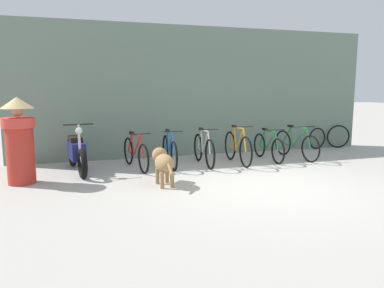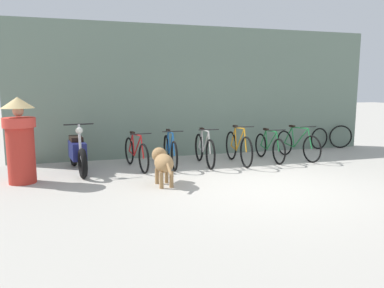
{
  "view_description": "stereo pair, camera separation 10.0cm",
  "coord_description": "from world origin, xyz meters",
  "px_view_note": "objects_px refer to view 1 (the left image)",
  "views": [
    {
      "loc": [
        -3.23,
        -5.84,
        1.78
      ],
      "look_at": [
        -1.0,
        1.19,
        0.65
      ],
      "focal_mm": 35.0,
      "sensor_mm": 36.0,
      "label": 1
    },
    {
      "loc": [
        -3.14,
        -5.87,
        1.78
      ],
      "look_at": [
        -1.0,
        1.19,
        0.65
      ],
      "focal_mm": 35.0,
      "sensor_mm": 36.0,
      "label": 2
    }
  ],
  "objects_px": {
    "bicycle_0": "(135,153)",
    "bicycle_5": "(296,144)",
    "bicycle_3": "(237,148)",
    "bicycle_4": "(268,147)",
    "bicycle_2": "(204,150)",
    "spare_tire_left": "(338,136)",
    "bicycle_1": "(170,151)",
    "spare_tire_right": "(317,138)",
    "person_in_robes": "(19,139)",
    "stray_dog": "(163,162)",
    "motorcycle": "(77,153)"
  },
  "relations": [
    {
      "from": "bicycle_0",
      "to": "spare_tire_left",
      "type": "distance_m",
      "value": 6.24
    },
    {
      "from": "bicycle_1",
      "to": "bicycle_4",
      "type": "height_order",
      "value": "bicycle_1"
    },
    {
      "from": "bicycle_5",
      "to": "spare_tire_left",
      "type": "distance_m",
      "value": 2.38
    },
    {
      "from": "bicycle_0",
      "to": "spare_tire_right",
      "type": "xyz_separation_m",
      "value": [
        5.43,
        1.05,
        -0.03
      ]
    },
    {
      "from": "spare_tire_right",
      "to": "bicycle_0",
      "type": "bearing_deg",
      "value": -169.01
    },
    {
      "from": "bicycle_0",
      "to": "bicycle_2",
      "type": "distance_m",
      "value": 1.56
    },
    {
      "from": "bicycle_5",
      "to": "stray_dog",
      "type": "relative_size",
      "value": 1.63
    },
    {
      "from": "bicycle_1",
      "to": "bicycle_2",
      "type": "xyz_separation_m",
      "value": [
        0.78,
        -0.11,
        0.01
      ]
    },
    {
      "from": "bicycle_1",
      "to": "spare_tire_left",
      "type": "bearing_deg",
      "value": 104.07
    },
    {
      "from": "bicycle_4",
      "to": "bicycle_5",
      "type": "bearing_deg",
      "value": 92.41
    },
    {
      "from": "bicycle_5",
      "to": "spare_tire_right",
      "type": "xyz_separation_m",
      "value": [
        1.4,
        1.08,
        -0.05
      ]
    },
    {
      "from": "bicycle_1",
      "to": "bicycle_2",
      "type": "distance_m",
      "value": 0.79
    },
    {
      "from": "bicycle_2",
      "to": "bicycle_3",
      "type": "distance_m",
      "value": 0.81
    },
    {
      "from": "bicycle_4",
      "to": "bicycle_1",
      "type": "bearing_deg",
      "value": -90.22
    },
    {
      "from": "bicycle_3",
      "to": "bicycle_4",
      "type": "distance_m",
      "value": 0.88
    },
    {
      "from": "bicycle_2",
      "to": "bicycle_5",
      "type": "bearing_deg",
      "value": 94.33
    },
    {
      "from": "bicycle_1",
      "to": "bicycle_2",
      "type": "height_order",
      "value": "bicycle_2"
    },
    {
      "from": "bicycle_3",
      "to": "spare_tire_right",
      "type": "height_order",
      "value": "bicycle_3"
    },
    {
      "from": "bicycle_5",
      "to": "stray_dog",
      "type": "distance_m",
      "value": 4.04
    },
    {
      "from": "bicycle_5",
      "to": "spare_tire_right",
      "type": "bearing_deg",
      "value": 122.32
    },
    {
      "from": "bicycle_3",
      "to": "bicycle_1",
      "type": "bearing_deg",
      "value": -94.21
    },
    {
      "from": "bicycle_2",
      "to": "spare_tire_right",
      "type": "relative_size",
      "value": 2.66
    },
    {
      "from": "bicycle_1",
      "to": "bicycle_3",
      "type": "bearing_deg",
      "value": 86.54
    },
    {
      "from": "person_in_robes",
      "to": "spare_tire_left",
      "type": "bearing_deg",
      "value": 165.37
    },
    {
      "from": "bicycle_0",
      "to": "person_in_robes",
      "type": "relative_size",
      "value": 1.04
    },
    {
      "from": "bicycle_5",
      "to": "bicycle_1",
      "type": "bearing_deg",
      "value": -96.29
    },
    {
      "from": "bicycle_2",
      "to": "bicycle_5",
      "type": "relative_size",
      "value": 0.95
    },
    {
      "from": "bicycle_3",
      "to": "stray_dog",
      "type": "xyz_separation_m",
      "value": [
        -2.1,
        -1.35,
        0.05
      ]
    },
    {
      "from": "bicycle_3",
      "to": "spare_tire_left",
      "type": "xyz_separation_m",
      "value": [
        3.78,
        1.2,
        -0.04
      ]
    },
    {
      "from": "stray_dog",
      "to": "spare_tire_right",
      "type": "height_order",
      "value": "stray_dog"
    },
    {
      "from": "spare_tire_left",
      "to": "bicycle_3",
      "type": "bearing_deg",
      "value": -162.46
    },
    {
      "from": "bicycle_0",
      "to": "spare_tire_right",
      "type": "distance_m",
      "value": 5.53
    },
    {
      "from": "bicycle_3",
      "to": "person_in_robes",
      "type": "height_order",
      "value": "person_in_robes"
    },
    {
      "from": "bicycle_1",
      "to": "spare_tire_right",
      "type": "distance_m",
      "value": 4.76
    },
    {
      "from": "bicycle_5",
      "to": "stray_dog",
      "type": "xyz_separation_m",
      "value": [
        -3.76,
        -1.48,
        0.07
      ]
    },
    {
      "from": "bicycle_2",
      "to": "bicycle_5",
      "type": "height_order",
      "value": "bicycle_2"
    },
    {
      "from": "motorcycle",
      "to": "stray_dog",
      "type": "xyz_separation_m",
      "value": [
        1.49,
        -1.54,
        0.01
      ]
    },
    {
      "from": "bicycle_5",
      "to": "spare_tire_right",
      "type": "height_order",
      "value": "bicycle_5"
    },
    {
      "from": "spare_tire_right",
      "to": "bicycle_1",
      "type": "bearing_deg",
      "value": -167.74
    },
    {
      "from": "bicycle_1",
      "to": "stray_dog",
      "type": "xyz_separation_m",
      "value": [
        -0.51,
        -1.54,
        0.08
      ]
    },
    {
      "from": "bicycle_3",
      "to": "stray_dog",
      "type": "bearing_deg",
      "value": -54.56
    },
    {
      "from": "bicycle_0",
      "to": "bicycle_4",
      "type": "bearing_deg",
      "value": 80.43
    },
    {
      "from": "bicycle_2",
      "to": "bicycle_4",
      "type": "height_order",
      "value": "bicycle_2"
    },
    {
      "from": "bicycle_3",
      "to": "bicycle_5",
      "type": "distance_m",
      "value": 1.66
    },
    {
      "from": "bicycle_1",
      "to": "spare_tire_right",
      "type": "height_order",
      "value": "bicycle_1"
    },
    {
      "from": "bicycle_2",
      "to": "bicycle_4",
      "type": "xyz_separation_m",
      "value": [
        1.68,
        0.04,
        -0.03
      ]
    },
    {
      "from": "stray_dog",
      "to": "spare_tire_left",
      "type": "distance_m",
      "value": 6.41
    },
    {
      "from": "bicycle_3",
      "to": "spare_tire_left",
      "type": "relative_size",
      "value": 2.5
    },
    {
      "from": "bicycle_0",
      "to": "bicycle_5",
      "type": "bearing_deg",
      "value": 80.71
    },
    {
      "from": "bicycle_3",
      "to": "person_in_robes",
      "type": "distance_m",
      "value": 4.63
    }
  ]
}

